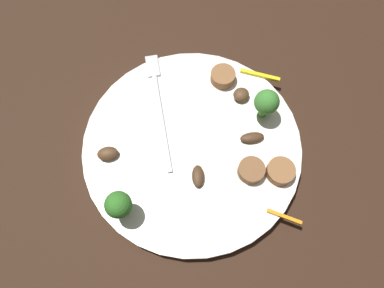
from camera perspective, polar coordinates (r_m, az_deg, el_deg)
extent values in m
plane|color=black|center=(0.47, 0.00, -0.81)|extent=(1.40, 1.40, 0.00)
cylinder|color=white|center=(0.46, 0.00, -0.41)|extent=(0.29, 0.29, 0.02)
cube|color=silver|center=(0.47, -5.00, 3.71)|extent=(0.14, 0.04, 0.00)
cube|color=silver|center=(0.51, -6.48, 12.62)|extent=(0.04, 0.03, 0.00)
cylinder|color=#347525|center=(0.43, -11.46, -10.39)|extent=(0.01, 0.01, 0.03)
sphere|color=#2D6B23|center=(0.40, -12.06, -9.74)|extent=(0.03, 0.03, 0.03)
cylinder|color=#408630|center=(0.47, 11.70, 5.53)|extent=(0.01, 0.01, 0.03)
sphere|color=#387A2D|center=(0.45, 12.22, 6.78)|extent=(0.03, 0.03, 0.03)
cylinder|color=brown|center=(0.45, 14.35, -4.37)|extent=(0.04, 0.04, 0.01)
cylinder|color=brown|center=(0.44, 9.72, -4.30)|extent=(0.05, 0.05, 0.01)
cylinder|color=brown|center=(0.50, 5.09, 11.01)|extent=(0.04, 0.04, 0.02)
ellipsoid|color=#4C331E|center=(0.46, -13.73, -1.53)|extent=(0.02, 0.03, 0.01)
ellipsoid|color=#422B19|center=(0.46, 9.86, 1.05)|extent=(0.02, 0.03, 0.01)
ellipsoid|color=#422B19|center=(0.44, 0.99, -5.33)|extent=(0.03, 0.02, 0.01)
ellipsoid|color=#4C331E|center=(0.49, 8.10, 8.05)|extent=(0.03, 0.03, 0.01)
cube|color=orange|center=(0.44, 14.95, -11.48)|extent=(0.02, 0.04, 0.00)
cube|color=yellow|center=(0.51, 11.15, 11.07)|extent=(0.02, 0.06, 0.00)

